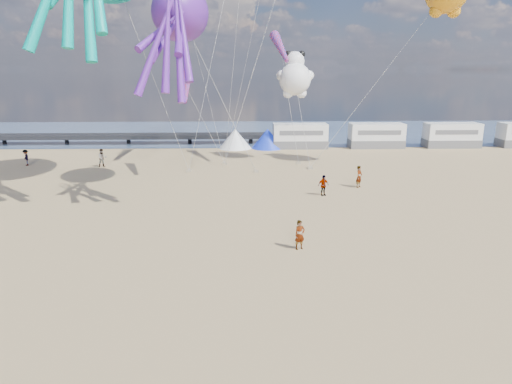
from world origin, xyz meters
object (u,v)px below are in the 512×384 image
sandbag_d (299,163)px  motorhome_2 (452,135)px  beachgoer_5 (359,177)px  beachgoer_3 (323,185)px  sandbag_a (189,171)px  sandbag_e (225,164)px  tent_blue (268,138)px  sandbag_b (256,172)px  motorhome_0 (300,136)px  standing_person (300,235)px  motorhome_1 (376,136)px  beachgoer_1 (102,158)px  windsock_mid (280,48)px  tent_white (235,139)px  kite_panda (295,79)px  kite_octopus_purple (180,13)px  windsock_right (186,86)px  sandbag_c (310,168)px  beachgoer_2 (26,158)px

sandbag_d → motorhome_2: bearing=26.2°
beachgoer_5 → beachgoer_3: bearing=166.3°
sandbag_a → sandbag_e: size_ratio=1.00×
tent_blue → sandbag_b: tent_blue is taller
motorhome_0 → standing_person: 33.16m
motorhome_1 → beachgoer_1: (-30.57, -10.76, -0.59)m
motorhome_0 → windsock_mid: size_ratio=1.09×
tent_white → windsock_mid: (4.56, -10.54, 10.22)m
tent_blue → sandbag_d: bearing=-75.2°
sandbag_d → beachgoer_3: bearing=-88.2°
tent_white → kite_panda: 13.16m
sandbag_a → sandbag_b: same height
motorhome_0 → beachgoer_1: 23.67m
kite_octopus_purple → beachgoer_1: bearing=148.1°
tent_white → sandbag_d: 12.06m
motorhome_2 → kite_panda: (-20.82, -9.04, 6.98)m
motorhome_1 → kite_panda: size_ratio=1.20×
motorhome_2 → sandbag_a: (-31.22, -13.42, -1.39)m
sandbag_a → kite_octopus_purple: size_ratio=0.05×
windsock_right → standing_person: bearing=-68.5°
motorhome_0 → tent_blue: size_ratio=1.65×
beachgoer_1 → tent_blue: bearing=1.5°
beachgoer_1 → sandbag_c: size_ratio=3.64×
motorhome_1 → motorhome_2: size_ratio=1.00×
tent_white → beachgoer_2: (-21.00, -9.81, -0.39)m
motorhome_1 → kite_octopus_purple: size_ratio=0.64×
sandbag_e → kite_panda: size_ratio=0.09×
beachgoer_5 → sandbag_b: beachgoer_5 is taller
beachgoer_1 → beachgoer_5: beachgoer_1 is taller
windsock_right → sandbag_a: bearing=94.2°
windsock_mid → beachgoer_3: bearing=-86.0°
beachgoer_2 → windsock_right: 19.49m
motorhome_2 → sandbag_a: size_ratio=13.20×
beachgoer_1 → sandbag_e: size_ratio=3.64×
standing_person → sandbag_d: 23.07m
beachgoer_3 → tent_blue: bearing=74.6°
standing_person → windsock_mid: 24.75m
motorhome_1 → sandbag_d: 14.83m
beachgoer_3 → beachgoer_5: size_ratio=0.90×
windsock_mid → standing_person: bearing=-99.8°
sandbag_a → beachgoer_3: bearing=-37.7°
kite_octopus_purple → windsock_right: (-0.40, 5.12, -5.29)m
windsock_mid → sandbag_c: bearing=-41.7°
sandbag_e → kite_panda: 11.05m
tent_blue → sandbag_a: tent_blue is taller
motorhome_2 → sandbag_c: bearing=-147.4°
sandbag_c → kite_panda: kite_panda is taller
beachgoer_3 → sandbag_c: size_ratio=3.23×
beachgoer_3 → sandbag_d: 12.14m
motorhome_0 → tent_blue: 4.01m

